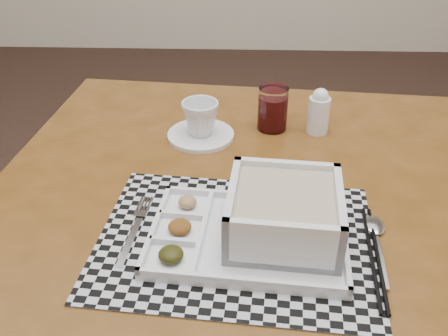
{
  "coord_description": "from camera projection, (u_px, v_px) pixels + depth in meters",
  "views": [
    {
      "loc": [
        0.34,
        -1.21,
        1.31
      ],
      "look_at": [
        0.32,
        -0.48,
        0.84
      ],
      "focal_mm": 40.0,
      "sensor_mm": 36.0,
      "label": 1
    }
  ],
  "objects": [
    {
      "name": "placemat",
      "position": [
        236.0,
        240.0,
        0.83
      ],
      "size": [
        0.49,
        0.38,
        0.0
      ],
      "primitive_type": "cube",
      "rotation": [
        0.0,
        0.0,
        -0.09
      ],
      "color": "#B0B0B8",
      "rests_on": "dining_table"
    },
    {
      "name": "chopsticks",
      "position": [
        374.0,
        256.0,
        0.79
      ],
      "size": [
        0.04,
        0.24,
        0.01
      ],
      "color": "black",
      "rests_on": "placemat"
    },
    {
      "name": "creamer_bottle",
      "position": [
        319.0,
        112.0,
        1.12
      ],
      "size": [
        0.05,
        0.05,
        0.11
      ],
      "color": "white",
      "rests_on": "dining_table"
    },
    {
      "name": "cup",
      "position": [
        200.0,
        118.0,
        1.1
      ],
      "size": [
        0.09,
        0.09,
        0.08
      ],
      "primitive_type": "imported",
      "rotation": [
        0.0,
        0.0,
        -0.06
      ],
      "color": "white",
      "rests_on": "saucer"
    },
    {
      "name": "fork",
      "position": [
        134.0,
        227.0,
        0.85
      ],
      "size": [
        0.03,
        0.19,
        0.0
      ],
      "color": "#BABBC1",
      "rests_on": "placemat"
    },
    {
      "name": "saucer",
      "position": [
        201.0,
        135.0,
        1.12
      ],
      "size": [
        0.15,
        0.15,
        0.01
      ],
      "primitive_type": "cylinder",
      "color": "white",
      "rests_on": "dining_table"
    },
    {
      "name": "serving_tray",
      "position": [
        273.0,
        221.0,
        0.81
      ],
      "size": [
        0.34,
        0.25,
        0.1
      ],
      "color": "white",
      "rests_on": "placemat"
    },
    {
      "name": "juice_glass",
      "position": [
        273.0,
        110.0,
        1.14
      ],
      "size": [
        0.07,
        0.07,
        0.1
      ],
      "color": "white",
      "rests_on": "dining_table"
    },
    {
      "name": "floor",
      "position": [
        138.0,
        294.0,
        1.74
      ],
      "size": [
        5.0,
        5.0,
        0.0
      ],
      "primitive_type": "plane",
      "color": "#2F1F17",
      "rests_on": "ground"
    },
    {
      "name": "dining_table",
      "position": [
        250.0,
        230.0,
        0.98
      ],
      "size": [
        1.1,
        1.1,
        0.76
      ],
      "color": "#4C2E0D",
      "rests_on": "ground"
    },
    {
      "name": "spoon",
      "position": [
        375.0,
        230.0,
        0.85
      ],
      "size": [
        0.04,
        0.18,
        0.01
      ],
      "color": "#BABBC1",
      "rests_on": "placemat"
    }
  ]
}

